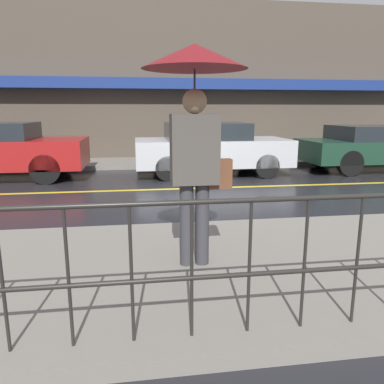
# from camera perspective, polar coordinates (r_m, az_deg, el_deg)

# --- Properties ---
(ground_plane) EXTENTS (80.00, 80.00, 0.00)m
(ground_plane) POSITION_cam_1_polar(r_m,az_deg,el_deg) (8.52, 2.57, 0.61)
(ground_plane) COLOR black
(sidewalk_near) EXTENTS (28.00, 3.04, 0.13)m
(sidewalk_near) POSITION_cam_1_polar(r_m,az_deg,el_deg) (4.32, 14.19, -10.61)
(sidewalk_near) COLOR slate
(sidewalk_near) RESTS_ON ground_plane
(sidewalk_far) EXTENTS (28.00, 1.98, 0.13)m
(sidewalk_far) POSITION_cam_1_polar(r_m,az_deg,el_deg) (12.41, -0.93, 4.61)
(sidewalk_far) COLOR slate
(sidewalk_far) RESTS_ON ground_plane
(lane_marking) EXTENTS (25.20, 0.12, 0.01)m
(lane_marking) POSITION_cam_1_polar(r_m,az_deg,el_deg) (8.52, 2.57, 0.64)
(lane_marking) COLOR gold
(lane_marking) RESTS_ON ground_plane
(building_storefront) EXTENTS (28.00, 0.85, 5.38)m
(building_storefront) POSITION_cam_1_polar(r_m,az_deg,el_deg) (13.43, -1.61, 16.38)
(building_storefront) COLOR #4C4238
(building_storefront) RESTS_ON ground_plane
(railing_foreground) EXTENTS (12.00, 0.04, 1.01)m
(railing_foreground) POSITION_cam_1_polar(r_m,az_deg,el_deg) (3.03, 24.08, -7.05)
(railing_foreground) COLOR black
(railing_foreground) RESTS_ON sidewalk_near
(pedestrian) EXTENTS (1.02, 1.02, 2.21)m
(pedestrian) POSITION_cam_1_polar(r_m,az_deg,el_deg) (3.72, 0.48, 13.86)
(pedestrian) COLOR #333338
(pedestrian) RESTS_ON sidewalk_near
(car_silver) EXTENTS (4.14, 1.87, 1.41)m
(car_silver) POSITION_cam_1_polar(r_m,az_deg,el_deg) (10.30, 2.85, 6.74)
(car_silver) COLOR #B2B5BA
(car_silver) RESTS_ON ground_plane
(car_dark_green) EXTENTS (4.63, 1.88, 1.31)m
(car_dark_green) POSITION_cam_1_polar(r_m,az_deg,el_deg) (12.32, 26.67, 6.22)
(car_dark_green) COLOR #193828
(car_dark_green) RESTS_ON ground_plane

